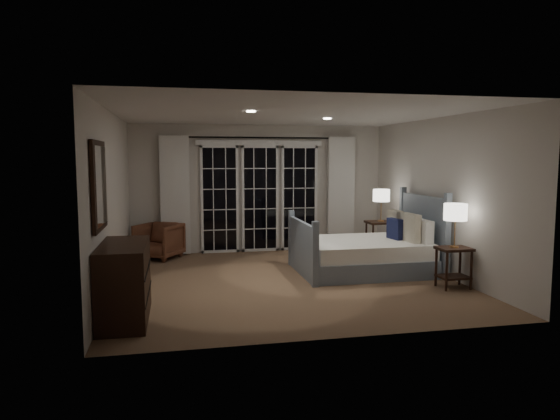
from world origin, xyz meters
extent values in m
plane|color=brown|center=(0.00, 0.00, 0.00)|extent=(5.00, 5.00, 0.00)
plane|color=silver|center=(0.00, 0.00, 2.50)|extent=(5.00, 5.00, 0.00)
cube|color=beige|center=(-2.50, 0.00, 1.25)|extent=(0.02, 5.00, 2.50)
cube|color=beige|center=(2.50, 0.00, 1.25)|extent=(0.02, 5.00, 2.50)
cube|color=beige|center=(0.00, 2.50, 1.25)|extent=(5.00, 0.02, 2.50)
cube|color=beige|center=(0.00, -2.50, 1.25)|extent=(5.00, 0.02, 2.50)
cube|color=black|center=(-0.80, 2.47, 1.05)|extent=(0.66, 0.02, 2.02)
cube|color=black|center=(0.00, 2.47, 1.05)|extent=(0.66, 0.02, 2.02)
cube|color=black|center=(0.80, 2.47, 1.05)|extent=(0.66, 0.02, 2.02)
cube|color=white|center=(0.00, 2.46, 2.15)|extent=(2.50, 0.04, 0.10)
cylinder|color=black|center=(0.00, 2.40, 2.25)|extent=(3.50, 0.03, 0.03)
cube|color=silver|center=(-1.65, 2.38, 1.15)|extent=(0.55, 0.10, 2.25)
cube|color=silver|center=(1.65, 2.38, 1.15)|extent=(0.55, 0.10, 2.25)
cylinder|color=white|center=(0.80, 0.60, 2.49)|extent=(0.12, 0.12, 0.01)
cylinder|color=white|center=(-0.60, -0.40, 2.49)|extent=(0.12, 0.12, 0.01)
cube|color=slate|center=(1.35, 0.31, 0.14)|extent=(1.95, 1.52, 0.29)
cube|color=white|center=(1.35, 0.31, 0.40)|extent=(1.89, 1.46, 0.24)
cube|color=slate|center=(2.39, 0.31, 0.62)|extent=(0.06, 1.52, 1.24)
cube|color=slate|center=(0.31, 0.31, 0.43)|extent=(0.06, 1.52, 0.86)
cube|color=white|center=(2.19, -0.01, 0.70)|extent=(0.14, 0.60, 0.36)
cube|color=white|center=(2.19, 0.63, 0.70)|extent=(0.14, 0.60, 0.36)
cube|color=beige|center=(2.03, 0.03, 0.75)|extent=(0.16, 0.46, 0.45)
cube|color=beige|center=(2.03, 0.59, 0.75)|extent=(0.16, 0.46, 0.45)
cube|color=#15193A|center=(1.89, 0.31, 0.69)|extent=(0.15, 0.35, 0.34)
cube|color=black|center=(2.23, -0.91, 0.57)|extent=(0.45, 0.36, 0.04)
cube|color=black|center=(2.23, -0.91, 0.16)|extent=(0.42, 0.33, 0.03)
cylinder|color=black|center=(2.05, -1.06, 0.28)|extent=(0.04, 0.04, 0.56)
cylinder|color=black|center=(2.42, -1.06, 0.28)|extent=(0.04, 0.04, 0.56)
cylinder|color=black|center=(2.05, -0.77, 0.28)|extent=(0.04, 0.04, 0.56)
cylinder|color=black|center=(2.42, -0.77, 0.28)|extent=(0.04, 0.04, 0.56)
cube|color=black|center=(2.12, 1.43, 0.65)|extent=(0.52, 0.41, 0.04)
cube|color=black|center=(2.12, 1.43, 0.19)|extent=(0.48, 0.37, 0.03)
cylinder|color=black|center=(1.90, 1.26, 0.32)|extent=(0.04, 0.04, 0.64)
cylinder|color=black|center=(2.34, 1.26, 0.32)|extent=(0.04, 0.04, 0.64)
cylinder|color=black|center=(1.90, 1.60, 0.32)|extent=(0.04, 0.04, 0.64)
cylinder|color=black|center=(2.34, 1.60, 0.32)|extent=(0.04, 0.04, 0.64)
cylinder|color=tan|center=(2.23, -0.91, 0.60)|extent=(0.12, 0.12, 0.02)
cylinder|color=tan|center=(2.23, -0.91, 0.79)|extent=(0.02, 0.02, 0.37)
cylinder|color=white|center=(2.23, -0.91, 1.10)|extent=(0.32, 0.32, 0.24)
cylinder|color=tan|center=(2.12, 1.43, 0.68)|extent=(0.12, 0.12, 0.02)
cylinder|color=tan|center=(2.12, 1.43, 0.87)|extent=(0.02, 0.02, 0.35)
cylinder|color=white|center=(2.12, 1.43, 1.16)|extent=(0.31, 0.31, 0.23)
imported|color=brown|center=(-1.96, 2.10, 0.33)|extent=(0.98, 0.99, 0.66)
cube|color=black|center=(-2.23, -1.42, 0.44)|extent=(0.52, 1.25, 0.88)
cube|color=black|center=(-1.96, -1.42, 0.29)|extent=(0.01, 1.23, 0.01)
cube|color=black|center=(-1.96, -1.42, 0.58)|extent=(0.01, 1.23, 0.01)
cube|color=black|center=(-2.47, -1.42, 1.55)|extent=(0.04, 0.85, 1.00)
cube|color=white|center=(-2.44, -1.42, 1.55)|extent=(0.01, 0.73, 0.88)
camera|label=1|loc=(-1.62, -7.26, 1.86)|focal=32.00mm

